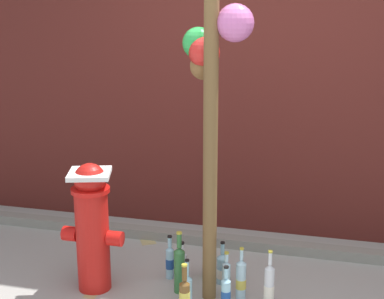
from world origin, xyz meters
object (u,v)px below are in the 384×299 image
(bottle_1, at_px, (179,268))
(bottle_7, at_px, (241,279))
(bottle_10, at_px, (207,263))
(bottle_9, at_px, (269,287))
(bottle_0, at_px, (222,269))
(memorial_post, at_px, (212,20))
(bottle_3, at_px, (187,289))
(bottle_6, at_px, (170,261))
(bottle_8, at_px, (226,277))
(bottle_4, at_px, (185,295))
(fire_hydrant, at_px, (92,224))
(bottle_2, at_px, (226,294))
(bottle_5, at_px, (182,265))

(bottle_1, xyz_separation_m, bottle_7, (0.42, 0.03, -0.04))
(bottle_10, bearing_deg, bottle_9, -33.04)
(bottle_0, height_order, bottle_7, bottle_7)
(memorial_post, xyz_separation_m, bottle_3, (-0.11, -0.18, -1.69))
(bottle_9, bearing_deg, bottle_10, 146.96)
(bottle_6, distance_m, bottle_9, 0.77)
(bottle_1, height_order, bottle_8, bottle_1)
(bottle_1, bearing_deg, bottle_4, -67.98)
(fire_hydrant, height_order, bottle_8, fire_hydrant)
(bottle_2, bearing_deg, bottle_7, 70.87)
(bottle_1, distance_m, bottle_9, 0.62)
(bottle_6, height_order, bottle_9, bottle_9)
(bottle_2, xyz_separation_m, bottle_7, (0.07, 0.19, 0.01))
(bottle_9, bearing_deg, bottle_1, 174.41)
(bottle_4, bearing_deg, bottle_10, 86.49)
(bottle_0, bearing_deg, memorial_post, -107.21)
(bottle_7, height_order, bottle_10, bottle_7)
(bottle_10, bearing_deg, bottle_8, -51.13)
(bottle_7, bearing_deg, bottle_4, -136.70)
(bottle_6, bearing_deg, bottle_4, -62.79)
(bottle_0, xyz_separation_m, bottle_7, (0.16, -0.16, 0.03))
(bottle_0, relative_size, bottle_10, 1.11)
(fire_hydrant, relative_size, bottle_9, 2.22)
(bottle_0, relative_size, bottle_4, 0.90)
(bottle_5, bearing_deg, bottle_1, -80.61)
(fire_hydrant, xyz_separation_m, bottle_1, (0.58, 0.09, -0.29))
(bottle_0, distance_m, bottle_1, 0.33)
(memorial_post, relative_size, bottle_10, 10.71)
(bottle_5, bearing_deg, bottle_4, -72.53)
(bottle_3, relative_size, bottle_9, 0.81)
(bottle_0, height_order, bottle_8, bottle_8)
(bottle_3, xyz_separation_m, bottle_7, (0.32, 0.18, 0.02))
(memorial_post, bearing_deg, bottle_10, 106.84)
(bottle_10, bearing_deg, bottle_7, -38.57)
(bottle_2, distance_m, bottle_9, 0.28)
(bottle_2, bearing_deg, bottle_1, 155.07)
(bottle_8, distance_m, bottle_10, 0.29)
(bottle_8, bearing_deg, bottle_2, -79.84)
(bottle_5, relative_size, bottle_9, 0.72)
(bottle_1, height_order, bottle_6, bottle_1)
(bottle_9, distance_m, bottle_10, 0.57)
(bottle_10, bearing_deg, bottle_2, -62.68)
(bottle_1, relative_size, bottle_5, 1.50)
(memorial_post, xyz_separation_m, bottle_4, (-0.10, -0.29, -1.68))
(memorial_post, distance_m, bottle_9, 1.71)
(bottle_3, height_order, bottle_4, bottle_4)
(bottle_6, xyz_separation_m, bottle_7, (0.54, -0.15, 0.01))
(bottle_2, height_order, bottle_9, bottle_9)
(bottle_8, bearing_deg, bottle_6, 161.32)
(fire_hydrant, height_order, bottle_1, fire_hydrant)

